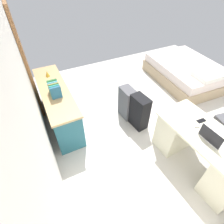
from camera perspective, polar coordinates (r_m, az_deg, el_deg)
name	(u,v)px	position (r m, az deg, el deg)	size (l,w,h in m)	color
ground_plane	(162,116)	(3.87, 15.70, -1.20)	(5.57, 5.57, 0.00)	beige
wall_back	(26,93)	(2.31, -25.78, 5.38)	(4.18, 0.10, 2.68)	silver
door_wooden	(26,62)	(3.81, -25.89, 14.23)	(0.88, 0.05, 2.04)	#936038
desk	(201,150)	(3.00, 26.50, -10.98)	(1.47, 0.72, 0.72)	beige
credenza	(58,105)	(3.56, -16.92, 2.19)	(1.80, 0.48, 0.74)	#235B6B
bed	(186,72)	(5.06, 22.60, 11.76)	(1.98, 1.52, 0.58)	tan
suitcase_black	(139,112)	(3.35, 8.71, 0.01)	(0.36, 0.22, 0.67)	black
suitcase_spare_grey	(127,103)	(3.54, 4.91, 2.90)	(0.36, 0.22, 0.65)	#4C4C51
laptop	(212,138)	(2.67, 29.43, -7.15)	(0.32, 0.23, 0.21)	#B7B7BC
computer_mouse	(198,125)	(2.80, 25.75, -3.90)	(0.06, 0.10, 0.03)	white
cell_phone_by_mouse	(201,121)	(2.91, 26.70, -2.50)	(0.07, 0.14, 0.01)	black
book_row	(55,89)	(3.15, -17.94, 6.98)	(0.28, 0.17, 0.22)	#276185
figurine_small	(47,74)	(3.73, -20.03, 11.44)	(0.08, 0.08, 0.11)	gold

